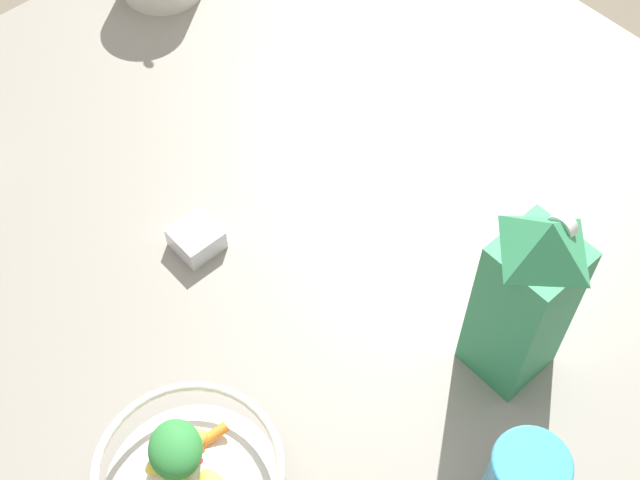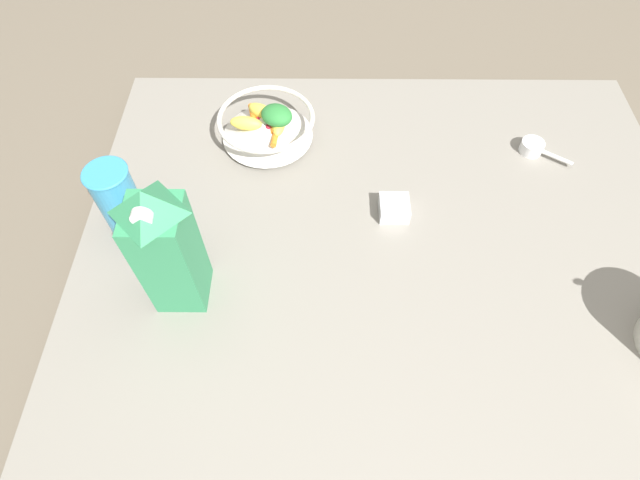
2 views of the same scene
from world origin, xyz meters
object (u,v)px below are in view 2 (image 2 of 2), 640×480
at_px(spice_jar, 394,209).
at_px(drinking_cup, 118,199).
at_px(milk_carton, 166,248).
at_px(fruit_bowl, 267,125).

bearing_deg(spice_jar, drinking_cup, -176.42).
distance_m(milk_carton, drinking_cup, 0.20).
bearing_deg(milk_carton, spice_jar, 24.88).
height_order(milk_carton, spice_jar, milk_carton).
xyz_separation_m(fruit_bowl, drinking_cup, (-0.24, -0.23, 0.04)).
xyz_separation_m(drinking_cup, spice_jar, (0.50, 0.03, -0.06)).
height_order(fruit_bowl, spice_jar, fruit_bowl).
bearing_deg(fruit_bowl, drinking_cup, -136.54).
xyz_separation_m(milk_carton, spice_jar, (0.37, 0.17, -0.12)).
bearing_deg(drinking_cup, fruit_bowl, 43.46).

